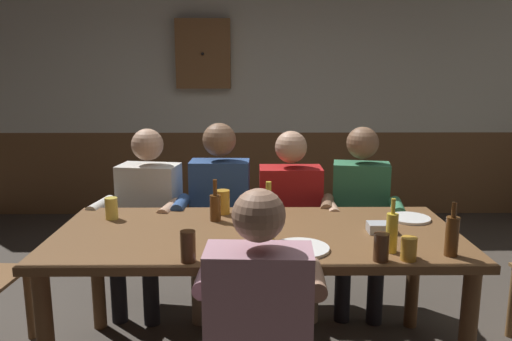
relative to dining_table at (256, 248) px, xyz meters
The scene contains 23 objects.
back_wall_upper 3.13m from the dining_table, 90.00° to the left, with size 6.75×0.12×1.63m, color beige.
back_wall_wainscot 2.95m from the dining_table, 90.00° to the left, with size 6.75×0.12×0.90m, color brown.
dining_table is the anchor object (origin of this frame).
person_0 1.01m from the dining_table, 135.44° to the left, with size 0.57×0.58×1.20m.
person_1 0.74m from the dining_table, 108.66° to the left, with size 0.54×0.51×1.24m.
person_2 0.75m from the dining_table, 71.67° to the left, with size 0.55×0.52×1.18m.
person_3 0.99m from the dining_table, 45.31° to the left, with size 0.55×0.56×1.21m.
person_4 0.70m from the dining_table, 89.70° to the right, with size 0.55×0.51×1.17m.
condiment_caddy 0.66m from the dining_table, ahead, with size 0.14×0.10×0.05m, color #B2B7BC.
plate_0 0.89m from the dining_table, 13.61° to the left, with size 0.23×0.23×0.01m, color white.
plate_1 0.35m from the dining_table, 52.54° to the right, with size 0.27×0.27×0.01m, color white.
bottle_0 0.35m from the dining_table, 138.27° to the left, with size 0.06×0.06×0.23m.
bottle_1 0.25m from the dining_table, 65.77° to the right, with size 0.06×0.06×0.30m.
bottle_2 0.96m from the dining_table, 21.35° to the right, with size 0.06×0.06×0.25m.
bottle_3 0.71m from the dining_table, 25.51° to the right, with size 0.05×0.05×0.26m.
pint_glass_0 0.42m from the dining_table, 119.59° to the left, with size 0.08×0.08×0.14m, color gold.
pint_glass_1 0.86m from the dining_table, 163.71° to the left, with size 0.07×0.07×0.12m, color #E5C64C.
pint_glass_2 0.79m from the dining_table, 30.64° to the right, with size 0.07×0.07×0.11m, color gold.
pint_glass_3 0.34m from the dining_table, 78.83° to the left, with size 0.08×0.08×0.13m, color #E5C64C.
pint_glass_4 0.70m from the dining_table, 36.59° to the right, with size 0.07×0.07×0.13m, color #4C2D19.
pint_glass_5 0.18m from the dining_table, 71.84° to the left, with size 0.07×0.07×0.10m, color white.
pint_glass_6 0.53m from the dining_table, 126.84° to the right, with size 0.07×0.07×0.14m, color #4C2D19.
wall_dart_cabinet 3.05m from the dining_table, 100.42° to the left, with size 0.56×0.15×0.70m.
Camera 1 is at (-0.03, -2.58, 1.59)m, focal length 35.45 mm.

